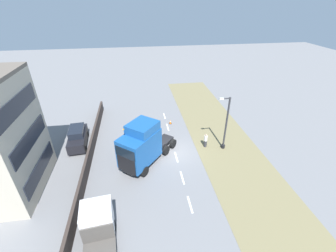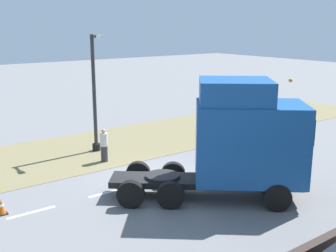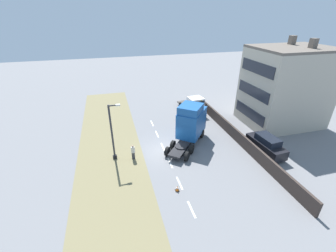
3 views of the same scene
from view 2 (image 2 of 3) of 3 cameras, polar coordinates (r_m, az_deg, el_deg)
The scene contains 7 objects.
ground_plane at distance 18.75m, azimuth -1.83°, elevation -7.33°, with size 120.00×120.00×0.00m, color slate.
grass_verge at distance 23.67m, azimuth -10.19°, elevation -3.03°, with size 7.00×44.00×0.01m.
lane_markings at distance 18.39m, azimuth -3.64°, elevation -7.78°, with size 0.16×17.80×0.00m.
lorry_cab at distance 16.41m, azimuth 10.00°, elevation -1.91°, with size 6.44×7.03×4.85m.
lamp_post at distance 22.58m, azimuth -9.86°, elevation 3.34°, with size 1.33×0.43×6.20m.
pedestrian at distance 21.16m, azimuth -8.66°, elevation -2.66°, with size 0.39×0.39×1.69m.
traffic_cone_lead at distance 16.60m, azimuth -21.62°, elevation -10.15°, with size 0.36×0.36×0.58m.
Camera 2 is at (14.39, -9.98, 6.71)m, focal length 45.00 mm.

